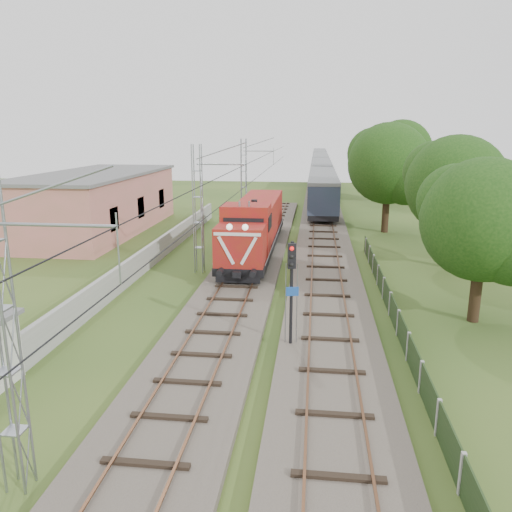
# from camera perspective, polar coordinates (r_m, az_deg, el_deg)

# --- Properties ---
(ground) EXTENTS (140.00, 140.00, 0.00)m
(ground) POSITION_cam_1_polar(r_m,az_deg,el_deg) (20.56, -5.83, -11.25)
(ground) COLOR #2D4A1B
(ground) RESTS_ON ground
(track_main) EXTENTS (4.20, 70.00, 0.45)m
(track_main) POSITION_cam_1_polar(r_m,az_deg,el_deg) (26.87, -2.61, -4.55)
(track_main) COLOR #6B6054
(track_main) RESTS_ON ground
(track_side) EXTENTS (4.20, 80.00, 0.45)m
(track_side) POSITION_cam_1_polar(r_m,az_deg,el_deg) (39.07, 7.77, 1.30)
(track_side) COLOR #6B6054
(track_side) RESTS_ON ground
(catenary) EXTENTS (3.31, 70.00, 8.00)m
(catenary) POSITION_cam_1_polar(r_m,az_deg,el_deg) (31.30, -6.55, 5.35)
(catenary) COLOR gray
(catenary) RESTS_ON ground
(boundary_wall) EXTENTS (0.25, 40.00, 1.50)m
(boundary_wall) POSITION_cam_1_polar(r_m,az_deg,el_deg) (32.95, -12.41, -0.31)
(boundary_wall) COLOR #9E9E99
(boundary_wall) RESTS_ON ground
(station_building) EXTENTS (8.40, 20.40, 5.22)m
(station_building) POSITION_cam_1_polar(r_m,az_deg,el_deg) (46.68, -17.68, 5.92)
(station_building) COLOR #C96F6C
(station_building) RESTS_ON ground
(fence) EXTENTS (0.12, 32.00, 1.20)m
(fence) POSITION_cam_1_polar(r_m,az_deg,el_deg) (22.95, 15.94, -7.34)
(fence) COLOR black
(fence) RESTS_ON ground
(locomotive) EXTENTS (2.93, 16.74, 4.25)m
(locomotive) POSITION_cam_1_polar(r_m,az_deg,el_deg) (35.68, -0.11, 3.52)
(locomotive) COLOR black
(locomotive) RESTS_ON ground
(coach_rake) EXTENTS (3.03, 90.47, 3.50)m
(coach_rake) POSITION_cam_1_polar(r_m,az_deg,el_deg) (91.12, 7.38, 10.11)
(coach_rake) COLOR black
(coach_rake) RESTS_ON ground
(signal_post) EXTENTS (0.50, 0.39, 4.59)m
(signal_post) POSITION_cam_1_polar(r_m,az_deg,el_deg) (19.81, 4.09, -2.43)
(signal_post) COLOR black
(signal_post) RESTS_ON ground
(tree_a) EXTENTS (5.94, 5.65, 7.69)m
(tree_a) POSITION_cam_1_polar(r_m,az_deg,el_deg) (24.85, 24.75, 3.59)
(tree_a) COLOR #362316
(tree_a) RESTS_ON ground
(tree_b) EXTENTS (6.62, 6.31, 8.58)m
(tree_b) POSITION_cam_1_polar(r_m,az_deg,el_deg) (34.45, 21.98, 7.42)
(tree_b) COLOR #362316
(tree_b) RESTS_ON ground
(tree_c) EXTENTS (7.34, 6.99, 9.52)m
(tree_c) POSITION_cam_1_polar(r_m,az_deg,el_deg) (45.14, 15.04, 10.06)
(tree_c) COLOR #362316
(tree_c) RESTS_ON ground
(tree_d) EXTENTS (7.79, 7.42, 10.10)m
(tree_d) POSITION_cam_1_polar(r_m,az_deg,el_deg) (64.61, 16.30, 11.41)
(tree_d) COLOR #362316
(tree_d) RESTS_ON ground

